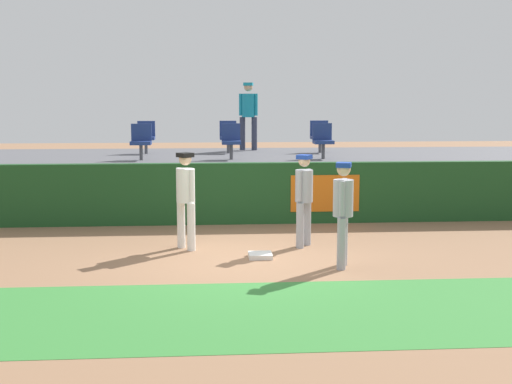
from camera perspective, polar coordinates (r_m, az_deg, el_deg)
name	(u,v)px	position (r m, az deg, el deg)	size (l,w,h in m)	color
ground_plane	(248,260)	(11.47, -0.72, -5.77)	(60.00, 60.00, 0.00)	#936B4C
grass_foreground_strip	(261,312)	(8.76, 0.42, -10.14)	(18.00, 2.80, 0.01)	#388438
first_base	(260,255)	(11.63, 0.36, -5.38)	(0.40, 0.40, 0.08)	white
player_fielder_home	(186,194)	(12.18, -5.97, -0.15)	(0.47, 0.57, 1.75)	white
player_runner_visitor	(343,207)	(10.89, 7.36, -1.27)	(0.40, 0.46, 1.71)	#9EA3AD
player_coach_visitor	(304,194)	(12.36, 4.07, -0.15)	(0.45, 0.45, 1.70)	#9EA3AD
field_wall	(239,193)	(14.63, -1.48, -0.12)	(18.00, 0.26, 1.33)	#19471E
bleacher_platform	(233,180)	(17.18, -1.92, 1.01)	(18.00, 4.80, 1.28)	#59595E
seat_back_left	(146,135)	(17.80, -9.27, 4.74)	(0.45, 0.44, 0.84)	#4C4C51
seat_front_left	(141,140)	(16.01, -9.68, 4.38)	(0.47, 0.44, 0.84)	#4C4C51
seat_front_right	(323,139)	(16.17, 5.67, 4.49)	(0.46, 0.44, 0.84)	#4C4C51
seat_front_center	(231,139)	(15.95, -2.11, 4.47)	(0.44, 0.44, 0.84)	#4C4C51
seat_back_center	(228,135)	(17.74, -2.37, 4.83)	(0.44, 0.44, 0.84)	#4C4C51
seat_back_right	(320,135)	(17.98, 5.40, 4.85)	(0.48, 0.44, 0.84)	#4C4C51
spectator_hooded	(248,111)	(18.71, -0.65, 6.84)	(0.51, 0.41, 1.85)	#33384C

